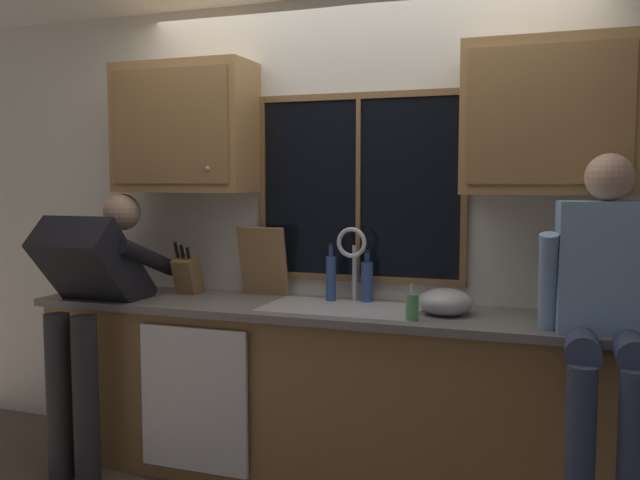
{
  "coord_description": "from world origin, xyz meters",
  "views": [
    {
      "loc": [
        1.06,
        -3.59,
        1.57
      ],
      "look_at": [
        -0.12,
        -0.3,
        1.26
      ],
      "focal_mm": 38.62,
      "sensor_mm": 36.0,
      "label": 1
    }
  ],
  "objects_px": {
    "knife_block": "(188,275)",
    "mixing_bowl": "(445,302)",
    "person_standing": "(92,298)",
    "bottle_green_glass": "(331,277)",
    "soap_dispenser": "(412,306)",
    "person_sitting_on_counter": "(607,294)",
    "cutting_board": "(263,261)",
    "bottle_tall_clear": "(367,280)"
  },
  "relations": [
    {
      "from": "person_standing",
      "to": "mixing_bowl",
      "type": "distance_m",
      "value": 1.86
    },
    {
      "from": "person_sitting_on_counter",
      "to": "cutting_board",
      "type": "height_order",
      "value": "person_sitting_on_counter"
    },
    {
      "from": "cutting_board",
      "to": "knife_block",
      "type": "bearing_deg",
      "value": -167.0
    },
    {
      "from": "person_standing",
      "to": "soap_dispenser",
      "type": "height_order",
      "value": "person_standing"
    },
    {
      "from": "knife_block",
      "to": "soap_dispenser",
      "type": "distance_m",
      "value": 1.4
    },
    {
      "from": "soap_dispenser",
      "to": "bottle_tall_clear",
      "type": "distance_m",
      "value": 0.53
    },
    {
      "from": "mixing_bowl",
      "to": "soap_dispenser",
      "type": "bearing_deg",
      "value": -120.74
    },
    {
      "from": "knife_block",
      "to": "mixing_bowl",
      "type": "distance_m",
      "value": 1.49
    },
    {
      "from": "mixing_bowl",
      "to": "bottle_green_glass",
      "type": "bearing_deg",
      "value": 165.69
    },
    {
      "from": "person_standing",
      "to": "mixing_bowl",
      "type": "relative_size",
      "value": 5.62
    },
    {
      "from": "knife_block",
      "to": "cutting_board",
      "type": "height_order",
      "value": "cutting_board"
    },
    {
      "from": "bottle_green_glass",
      "to": "soap_dispenser",
      "type": "bearing_deg",
      "value": -34.91
    },
    {
      "from": "mixing_bowl",
      "to": "soap_dispenser",
      "type": "height_order",
      "value": "soap_dispenser"
    },
    {
      "from": "person_sitting_on_counter",
      "to": "mixing_bowl",
      "type": "relative_size",
      "value": 4.75
    },
    {
      "from": "person_sitting_on_counter",
      "to": "mixing_bowl",
      "type": "bearing_deg",
      "value": 158.51
    },
    {
      "from": "cutting_board",
      "to": "bottle_tall_clear",
      "type": "bearing_deg",
      "value": 0.2
    },
    {
      "from": "knife_block",
      "to": "bottle_green_glass",
      "type": "bearing_deg",
      "value": 4.08
    },
    {
      "from": "mixing_bowl",
      "to": "knife_block",
      "type": "bearing_deg",
      "value": 176.03
    },
    {
      "from": "person_sitting_on_counter",
      "to": "cutting_board",
      "type": "bearing_deg",
      "value": 164.78
    },
    {
      "from": "bottle_green_glass",
      "to": "bottle_tall_clear",
      "type": "bearing_deg",
      "value": 12.12
    },
    {
      "from": "person_sitting_on_counter",
      "to": "knife_block",
      "type": "distance_m",
      "value": 2.22
    },
    {
      "from": "cutting_board",
      "to": "mixing_bowl",
      "type": "xyz_separation_m",
      "value": [
        1.06,
        -0.2,
        -0.13
      ]
    },
    {
      "from": "person_standing",
      "to": "bottle_green_glass",
      "type": "bearing_deg",
      "value": 20.72
    },
    {
      "from": "person_sitting_on_counter",
      "to": "mixing_bowl",
      "type": "distance_m",
      "value": 0.77
    },
    {
      "from": "bottle_tall_clear",
      "to": "mixing_bowl",
      "type": "bearing_deg",
      "value": -24.3
    },
    {
      "from": "soap_dispenser",
      "to": "bottle_green_glass",
      "type": "xyz_separation_m",
      "value": [
        -0.52,
        0.36,
        0.06
      ]
    },
    {
      "from": "mixing_bowl",
      "to": "person_standing",
      "type": "bearing_deg",
      "value": -171.04
    },
    {
      "from": "person_standing",
      "to": "soap_dispenser",
      "type": "relative_size",
      "value": 8.67
    },
    {
      "from": "knife_block",
      "to": "bottle_green_glass",
      "type": "distance_m",
      "value": 0.85
    },
    {
      "from": "mixing_bowl",
      "to": "bottle_tall_clear",
      "type": "relative_size",
      "value": 0.95
    },
    {
      "from": "mixing_bowl",
      "to": "soap_dispenser",
      "type": "distance_m",
      "value": 0.23
    },
    {
      "from": "mixing_bowl",
      "to": "bottle_green_glass",
      "type": "height_order",
      "value": "bottle_green_glass"
    },
    {
      "from": "knife_block",
      "to": "bottle_green_glass",
      "type": "relative_size",
      "value": 1.03
    },
    {
      "from": "cutting_board",
      "to": "bottle_green_glass",
      "type": "bearing_deg",
      "value": -5.27
    },
    {
      "from": "person_standing",
      "to": "mixing_bowl",
      "type": "bearing_deg",
      "value": 8.96
    },
    {
      "from": "bottle_tall_clear",
      "to": "person_sitting_on_counter",
      "type": "bearing_deg",
      "value": -22.6
    },
    {
      "from": "person_standing",
      "to": "bottle_green_glass",
      "type": "distance_m",
      "value": 1.29
    },
    {
      "from": "knife_block",
      "to": "soap_dispenser",
      "type": "relative_size",
      "value": 1.87
    },
    {
      "from": "soap_dispenser",
      "to": "bottle_tall_clear",
      "type": "height_order",
      "value": "bottle_tall_clear"
    },
    {
      "from": "cutting_board",
      "to": "person_standing",
      "type": "bearing_deg",
      "value": -147.81
    },
    {
      "from": "person_standing",
      "to": "bottle_tall_clear",
      "type": "distance_m",
      "value": 1.48
    },
    {
      "from": "knife_block",
      "to": "soap_dispenser",
      "type": "bearing_deg",
      "value": -12.53
    }
  ]
}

